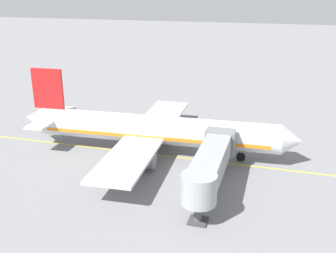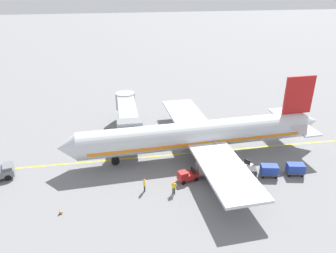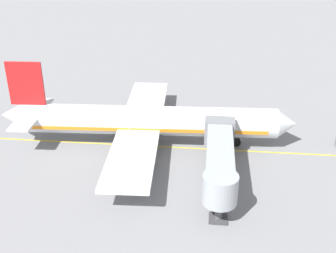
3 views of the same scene
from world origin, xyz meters
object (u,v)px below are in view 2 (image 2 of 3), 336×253
jet_bridge (127,114)px  baggage_cart_second_in_train (247,173)px  baggage_tug_trailing (187,176)px  ground_crew_wing_walker (174,187)px  parked_airliner (198,135)px  safety_cone_nose_left (60,212)px  baggage_tug_lead (244,168)px  ground_crew_loader (144,184)px  baggage_cart_tail_end (295,168)px  baggage_cart_front (224,176)px  baggage_cart_third_in_train (269,170)px

jet_bridge → baggage_cart_second_in_train: bearing=-138.8°
baggage_tug_trailing → ground_crew_wing_walker: size_ratio=1.61×
parked_airliner → safety_cone_nose_left: parked_airliner is taller
parked_airliner → safety_cone_nose_left: size_ratio=63.26×
baggage_tug_lead → ground_crew_loader: size_ratio=1.62×
baggage_tug_trailing → baggage_cart_second_in_train: bearing=-98.0°
baggage_tug_lead → baggage_cart_tail_end: baggage_tug_lead is taller
jet_bridge → baggage_tug_lead: bearing=-135.5°
baggage_tug_lead → baggage_tug_trailing: bearing=93.8°
baggage_cart_front → baggage_cart_second_in_train: 3.04m
parked_airliner → safety_cone_nose_left: (-9.69, 17.56, -2.90)m
ground_crew_wing_walker → baggage_cart_second_in_train: bearing=-82.2°
parked_airliner → baggage_cart_second_in_train: size_ratio=12.53×
baggage_cart_front → ground_crew_loader: ground_crew_loader is taller
parked_airliner → baggage_cart_front: bearing=-167.6°
jet_bridge → baggage_tug_trailing: bearing=-156.5°
baggage_tug_lead → baggage_cart_front: bearing=116.5°
baggage_cart_third_in_train → ground_crew_wing_walker: ground_crew_wing_walker is taller
jet_bridge → baggage_cart_front: (-15.75, -10.71, -2.51)m
parked_airliner → baggage_cart_tail_end: 13.27m
baggage_tug_trailing → baggage_cart_front: 4.49m
baggage_tug_trailing → baggage_cart_third_in_train: 10.45m
baggage_cart_front → safety_cone_nose_left: baggage_cart_front is taller
ground_crew_wing_walker → ground_crew_loader: size_ratio=1.00×
baggage_cart_third_in_train → safety_cone_nose_left: 25.35m
jet_bridge → baggage_cart_tail_end: jet_bridge is taller
baggage_tug_lead → baggage_cart_second_in_train: size_ratio=0.92×
parked_airliner → baggage_tug_trailing: size_ratio=13.68×
baggage_cart_second_in_train → baggage_cart_tail_end: (-0.02, -6.45, 0.00)m
baggage_tug_trailing → ground_crew_wing_walker: (-2.34, 2.13, 0.24)m
baggage_cart_third_in_train → ground_crew_loader: 15.85m
baggage_cart_second_in_train → ground_crew_loader: ground_crew_loader is taller
baggage_cart_tail_end → ground_crew_wing_walker: bearing=94.6°
baggage_tug_trailing → ground_crew_wing_walker: 3.17m
jet_bridge → baggage_tug_lead: 20.04m
jet_bridge → baggage_cart_front: 19.21m
baggage_cart_second_in_train → baggage_cart_tail_end: 6.45m
safety_cone_nose_left → baggage_cart_tail_end: bearing=-84.6°
parked_airliner → ground_crew_loader: parked_airliner is taller
parked_airliner → baggage_cart_front: (-7.03, -1.55, -2.24)m
jet_bridge → baggage_cart_third_in_train: size_ratio=4.96×
baggage_cart_tail_end → baggage_cart_front: bearing=90.2°
baggage_tug_lead → baggage_tug_trailing: 7.56m
safety_cone_nose_left → ground_crew_loader: bearing=-75.0°
ground_crew_loader → jet_bridge: bearing=3.3°
jet_bridge → baggage_cart_front: jet_bridge is taller
baggage_cart_third_in_train → ground_crew_wing_walker: size_ratio=1.76×
baggage_tug_lead → safety_cone_nose_left: size_ratio=4.64×
baggage_cart_second_in_train → baggage_cart_tail_end: same height
jet_bridge → baggage_cart_tail_end: (-15.72, -20.21, -2.51)m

